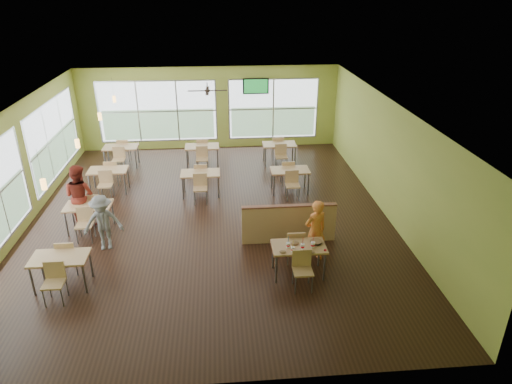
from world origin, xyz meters
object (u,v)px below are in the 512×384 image
man_plaid (315,231)px  food_basket (316,242)px  half_wall_divider (289,223)px  main_table (299,250)px

man_plaid → food_basket: 0.46m
half_wall_divider → man_plaid: bearing=-62.5°
half_wall_divider → food_basket: (0.40, -1.38, 0.26)m
main_table → half_wall_divider: bearing=90.0°
main_table → man_plaid: man_plaid is taller
food_basket → main_table: bearing=-169.9°
main_table → half_wall_divider: half_wall_divider is taller
man_plaid → main_table: bearing=26.1°
main_table → food_basket: size_ratio=5.52×
main_table → man_plaid: (0.48, 0.53, 0.16)m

